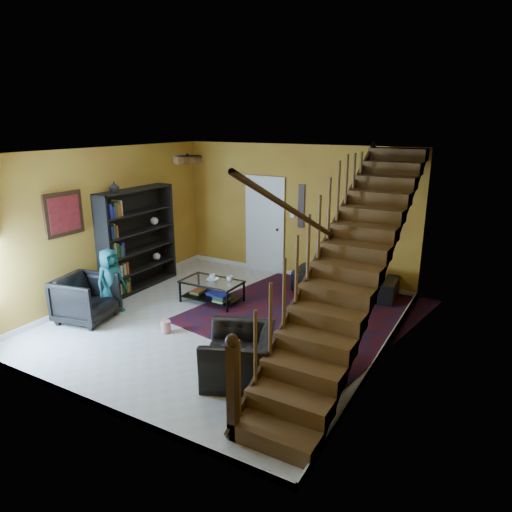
# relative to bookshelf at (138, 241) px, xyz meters

# --- Properties ---
(floor) EXTENTS (5.50, 5.50, 0.00)m
(floor) POSITION_rel_bookshelf_xyz_m (2.40, -0.60, -0.96)
(floor) COLOR beige
(floor) RESTS_ON ground
(room) EXTENTS (5.50, 5.50, 5.50)m
(room) POSITION_rel_bookshelf_xyz_m (1.07, 0.73, -0.91)
(room) COLOR gold
(room) RESTS_ON ground
(staircase) EXTENTS (0.95, 5.02, 3.18)m
(staircase) POSITION_rel_bookshelf_xyz_m (4.53, -0.60, 0.43)
(staircase) COLOR brown
(staircase) RESTS_ON floor
(bookshelf) EXTENTS (0.35, 1.80, 2.00)m
(bookshelf) POSITION_rel_bookshelf_xyz_m (0.00, 0.00, 0.00)
(bookshelf) COLOR black
(bookshelf) RESTS_ON floor
(door) EXTENTS (0.82, 0.05, 2.05)m
(door) POSITION_rel_bookshelf_xyz_m (1.70, 2.12, 0.06)
(door) COLOR silver
(door) RESTS_ON floor
(framed_picture) EXTENTS (0.04, 0.74, 0.74)m
(framed_picture) POSITION_rel_bookshelf_xyz_m (-0.17, -1.50, 0.79)
(framed_picture) COLOR maroon
(framed_picture) RESTS_ON room
(wall_hanging) EXTENTS (0.14, 0.03, 0.90)m
(wall_hanging) POSITION_rel_bookshelf_xyz_m (2.55, 2.13, 0.59)
(wall_hanging) COLOR black
(wall_hanging) RESTS_ON room
(ceiling_fixture) EXTENTS (0.40, 0.40, 0.10)m
(ceiling_fixture) POSITION_rel_bookshelf_xyz_m (2.40, -1.40, 1.78)
(ceiling_fixture) COLOR #3F2814
(ceiling_fixture) RESTS_ON room
(rug) EXTENTS (3.96, 4.35, 0.02)m
(rug) POSITION_rel_bookshelf_xyz_m (3.49, 0.54, -0.95)
(rug) COLOR #430C0F
(rug) RESTS_ON floor
(sofa) EXTENTS (2.02, 0.91, 0.58)m
(sofa) POSITION_rel_bookshelf_xyz_m (3.71, 1.70, -0.68)
(sofa) COLOR black
(sofa) RESTS_ON floor
(armchair_left) EXTENTS (1.01, 0.99, 0.78)m
(armchair_left) POSITION_rel_bookshelf_xyz_m (0.35, -1.67, -0.57)
(armchair_left) COLOR black
(armchair_left) RESTS_ON floor
(armchair_right) EXTENTS (1.19, 1.26, 0.65)m
(armchair_right) POSITION_rel_bookshelf_xyz_m (3.53, -1.94, -0.64)
(armchair_right) COLOR black
(armchair_right) RESTS_ON floor
(person_adult_a) EXTENTS (0.53, 0.38, 1.36)m
(person_adult_a) POSITION_rel_bookshelf_xyz_m (3.68, 1.75, -0.74)
(person_adult_a) COLOR black
(person_adult_a) RESTS_ON sofa
(person_adult_b) EXTENTS (0.61, 0.51, 1.15)m
(person_adult_b) POSITION_rel_bookshelf_xyz_m (3.90, 1.75, -0.84)
(person_adult_b) COLOR black
(person_adult_b) RESTS_ON sofa
(person_child) EXTENTS (0.41, 0.59, 1.16)m
(person_child) POSITION_rel_bookshelf_xyz_m (0.45, -1.20, -0.39)
(person_child) COLOR #185B5D
(person_child) RESTS_ON armchair_left
(coffee_table) EXTENTS (1.10, 0.64, 0.42)m
(coffee_table) POSITION_rel_bookshelf_xyz_m (1.73, 0.03, -0.73)
(coffee_table) COLOR black
(coffee_table) RESTS_ON floor
(cup_a) EXTENTS (0.13, 0.13, 0.10)m
(cup_a) POSITION_rel_bookshelf_xyz_m (2.02, 0.20, -0.50)
(cup_a) COLOR #999999
(cup_a) RESTS_ON coffee_table
(cup_b) EXTENTS (0.13, 0.13, 0.10)m
(cup_b) POSITION_rel_bookshelf_xyz_m (1.69, 0.11, -0.50)
(cup_b) COLOR #999999
(cup_b) RESTS_ON coffee_table
(bowl) EXTENTS (0.26, 0.26, 0.05)m
(bowl) POSITION_rel_bookshelf_xyz_m (1.75, 0.04, -0.52)
(bowl) COLOR #999999
(bowl) RESTS_ON coffee_table
(vase) EXTENTS (0.18, 0.18, 0.19)m
(vase) POSITION_rel_bookshelf_xyz_m (-0.00, -0.50, 1.13)
(vase) COLOR #999999
(vase) RESTS_ON bookshelf
(popcorn_bucket) EXTENTS (0.17, 0.17, 0.18)m
(popcorn_bucket) POSITION_rel_bookshelf_xyz_m (1.82, -1.39, -0.85)
(popcorn_bucket) COLOR red
(popcorn_bucket) RESTS_ON rug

